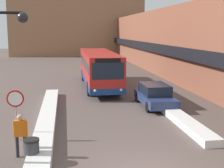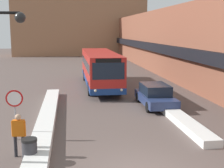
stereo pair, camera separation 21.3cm
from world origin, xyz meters
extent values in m
cube|color=brown|center=(10.00, 24.00, 3.63)|extent=(5.00, 60.00, 7.26)
cube|color=black|center=(7.25, 24.00, 3.05)|extent=(0.50, 60.00, 0.90)
cube|color=#996B4C|center=(0.00, 54.67, 7.83)|extent=(26.00, 8.00, 15.65)
cube|color=silver|center=(-3.60, 6.65, 0.20)|extent=(0.90, 15.17, 0.40)
cube|color=silver|center=(3.60, 6.97, 0.18)|extent=(0.90, 10.41, 0.37)
cube|color=red|center=(0.34, 17.10, 1.78)|extent=(2.54, 11.94, 2.60)
cube|color=navy|center=(0.34, 17.10, 0.70)|extent=(2.56, 11.96, 0.46)
cube|color=#192333|center=(0.34, 17.10, 2.14)|extent=(2.57, 10.98, 0.72)
cube|color=#192333|center=(0.34, 11.12, 2.17)|extent=(2.24, 0.03, 1.17)
cube|color=black|center=(0.34, 11.12, 2.90)|extent=(1.78, 0.03, 0.28)
sphere|color=#F2EAC6|center=(-0.57, 11.11, 0.82)|extent=(0.20, 0.20, 0.20)
sphere|color=#F2EAC6|center=(1.26, 11.11, 0.82)|extent=(0.20, 0.20, 0.20)
cylinder|color=black|center=(-0.81, 13.40, 0.56)|extent=(0.28, 1.11, 1.11)
cylinder|color=black|center=(1.50, 13.40, 0.56)|extent=(0.28, 1.11, 1.11)
cylinder|color=black|center=(-0.81, 20.80, 0.56)|extent=(0.28, 1.11, 1.11)
cylinder|color=black|center=(1.50, 20.80, 0.56)|extent=(0.28, 1.11, 1.11)
cube|color=navy|center=(3.20, 9.36, 0.54)|extent=(1.82, 4.45, 0.55)
cube|color=#192333|center=(3.20, 9.47, 1.14)|extent=(1.61, 2.45, 0.66)
cylinder|color=black|center=(4.03, 7.98, 0.33)|extent=(0.20, 0.66, 0.66)
cylinder|color=black|center=(2.37, 7.98, 0.33)|extent=(0.20, 0.66, 0.66)
cylinder|color=black|center=(4.03, 10.74, 0.33)|extent=(0.20, 0.66, 0.66)
cylinder|color=black|center=(2.37, 10.74, 0.33)|extent=(0.20, 0.66, 0.66)
cylinder|color=gray|center=(-4.79, 4.09, 1.16)|extent=(0.07, 0.07, 2.31)
cylinder|color=red|center=(-4.79, 4.07, 1.93)|extent=(0.76, 0.03, 0.76)
cylinder|color=white|center=(-4.79, 4.06, 1.93)|extent=(0.62, 0.02, 0.62)
cylinder|color=black|center=(-4.49, 0.78, 5.48)|extent=(1.20, 0.10, 0.10)
sphere|color=black|center=(-3.89, 0.78, 5.33)|extent=(0.36, 0.36, 0.36)
cylinder|color=#232328|center=(-4.49, 2.09, 0.43)|extent=(0.13, 0.13, 0.86)
cylinder|color=#232328|center=(-4.19, 2.05, 0.43)|extent=(0.13, 0.13, 0.86)
cube|color=orange|center=(-4.34, 2.07, 1.18)|extent=(0.49, 0.27, 0.64)
sphere|color=tan|center=(-4.34, 2.07, 1.61)|extent=(0.24, 0.24, 0.24)
cylinder|color=orange|center=(-4.57, 2.10, 1.14)|extent=(0.10, 0.10, 0.61)
cylinder|color=orange|center=(-4.11, 2.04, 1.14)|extent=(0.10, 0.10, 0.61)
cylinder|color=#38383D|center=(-3.87, 1.41, 0.42)|extent=(0.56, 0.56, 0.85)
cylinder|color=black|center=(-3.87, 1.41, 0.90)|extent=(0.59, 0.59, 0.10)
camera|label=1|loc=(-2.55, -9.94, 4.91)|focal=50.00mm
camera|label=2|loc=(-2.34, -9.97, 4.91)|focal=50.00mm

